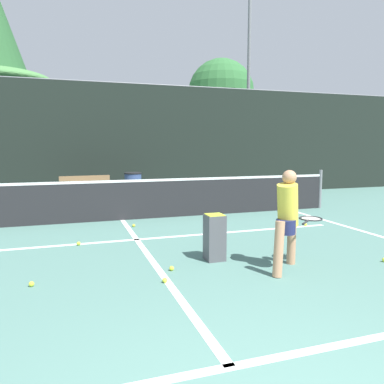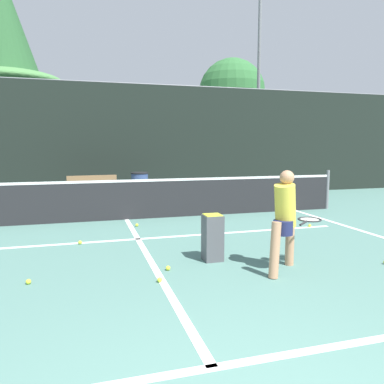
{
  "view_description": "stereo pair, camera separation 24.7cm",
  "coord_description": "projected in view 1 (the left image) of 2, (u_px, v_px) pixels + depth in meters",
  "views": [
    {
      "loc": [
        -1.16,
        -1.3,
        1.75
      ],
      "look_at": [
        0.85,
        4.76,
        0.95
      ],
      "focal_mm": 35.0,
      "sensor_mm": 36.0,
      "label": 1
    },
    {
      "loc": [
        -0.92,
        -1.37,
        1.75
      ],
      "look_at": [
        0.85,
        4.76,
        0.95
      ],
      "focal_mm": 35.0,
      "sensor_mm": 36.0,
      "label": 2
    }
  ],
  "objects": [
    {
      "name": "tennis_ball_scattered_0",
      "position": [
        172.0,
        268.0,
        5.24
      ],
      "size": [
        0.07,
        0.07,
        0.07
      ],
      "primitive_type": "sphere",
      "color": "#D1E033",
      "rests_on": "ground"
    },
    {
      "name": "tennis_ball_scattered_8",
      "position": [
        165.0,
        280.0,
        4.78
      ],
      "size": [
        0.07,
        0.07,
        0.07
      ],
      "primitive_type": "sphere",
      "color": "#D1E033",
      "rests_on": "ground"
    },
    {
      "name": "parked_car",
      "position": [
        160.0,
        173.0,
        15.53
      ],
      "size": [
        1.72,
        4.32,
        1.47
      ],
      "color": "black",
      "rests_on": "ground"
    },
    {
      "name": "ball_hopper",
      "position": [
        215.0,
        236.0,
        5.7
      ],
      "size": [
        0.28,
        0.28,
        0.71
      ],
      "color": "#4C4C51",
      "rests_on": "ground"
    },
    {
      "name": "tree_east",
      "position": [
        221.0,
        92.0,
        22.25
      ],
      "size": [
        3.88,
        3.88,
        6.83
      ],
      "color": "brown",
      "rests_on": "ground"
    },
    {
      "name": "tennis_ball_scattered_3",
      "position": [
        134.0,
        225.0,
        8.05
      ],
      "size": [
        0.07,
        0.07,
        0.07
      ],
      "primitive_type": "sphere",
      "color": "#D1E033",
      "rests_on": "ground"
    },
    {
      "name": "tennis_ball_scattered_1",
      "position": [
        79.0,
        244.0,
        6.57
      ],
      "size": [
        0.07,
        0.07,
        0.07
      ],
      "primitive_type": "sphere",
      "color": "#D1E033",
      "rests_on": "ground"
    },
    {
      "name": "fence_back",
      "position": [
        105.0,
        141.0,
        12.12
      ],
      "size": [
        24.0,
        0.06,
        3.77
      ],
      "color": "black",
      "rests_on": "ground"
    },
    {
      "name": "court_baseline_near",
      "position": [
        230.0,
        367.0,
        2.96
      ],
      "size": [
        11.0,
        0.1,
        0.01
      ],
      "primitive_type": "cube",
      "color": "white",
      "rests_on": "ground"
    },
    {
      "name": "court_service_line",
      "position": [
        137.0,
        239.0,
        6.97
      ],
      "size": [
        8.25,
        0.1,
        0.01
      ],
      "primitive_type": "cube",
      "color": "white",
      "rests_on": "ground"
    },
    {
      "name": "tennis_ball_scattered_2",
      "position": [
        384.0,
        260.0,
        5.63
      ],
      "size": [
        0.07,
        0.07,
        0.07
      ],
      "primitive_type": "sphere",
      "color": "#D1E033",
      "rests_on": "ground"
    },
    {
      "name": "floodlight_mast",
      "position": [
        249.0,
        52.0,
        17.68
      ],
      "size": [
        1.1,
        0.24,
        9.84
      ],
      "color": "slate",
      "rests_on": "ground"
    },
    {
      "name": "player_practicing",
      "position": [
        288.0,
        216.0,
        5.23
      ],
      "size": [
        1.12,
        0.73,
        1.41
      ],
      "rotation": [
        0.0,
        0.0,
        0.72
      ],
      "color": "tan",
      "rests_on": "ground"
    },
    {
      "name": "court_sideline_right",
      "position": [
        377.0,
        235.0,
        7.28
      ],
      "size": [
        0.1,
        7.19,
        0.01
      ],
      "primitive_type": "cube",
      "color": "white",
      "rests_on": "ground"
    },
    {
      "name": "trash_bin",
      "position": [
        133.0,
        187.0,
        11.45
      ],
      "size": [
        0.53,
        0.53,
        0.93
      ],
      "color": "#384C7F",
      "rests_on": "ground"
    },
    {
      "name": "tennis_ball_scattered_6",
      "position": [
        306.0,
        225.0,
        8.14
      ],
      "size": [
        0.07,
        0.07,
        0.07
      ],
      "primitive_type": "sphere",
      "color": "#D1E033",
      "rests_on": "ground"
    },
    {
      "name": "courtside_bench",
      "position": [
        86.0,
        190.0,
        10.93
      ],
      "size": [
        1.46,
        0.48,
        0.86
      ],
      "rotation": [
        0.0,
        0.0,
        0.07
      ],
      "color": "olive",
      "rests_on": "ground"
    },
    {
      "name": "tennis_ball_scattered_4",
      "position": [
        31.0,
        284.0,
        4.65
      ],
      "size": [
        0.07,
        0.07,
        0.07
      ],
      "primitive_type": "sphere",
      "color": "#D1E033",
      "rests_on": "ground"
    },
    {
      "name": "building_far",
      "position": [
        83.0,
        131.0,
        29.3
      ],
      "size": [
        36.0,
        2.4,
        5.77
      ],
      "primitive_type": "cube",
      "color": "beige",
      "rests_on": "ground"
    },
    {
      "name": "court_center_mark",
      "position": [
        150.0,
        257.0,
        5.88
      ],
      "size": [
        0.1,
        6.19,
        0.01
      ],
      "primitive_type": "cube",
      "color": "white",
      "rests_on": "ground"
    },
    {
      "name": "net",
      "position": [
        122.0,
        199.0,
        8.73
      ],
      "size": [
        11.09,
        0.09,
        1.07
      ],
      "color": "slate",
      "rests_on": "ground"
    }
  ]
}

